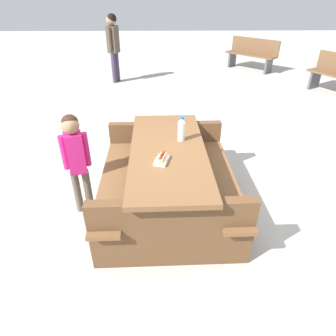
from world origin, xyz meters
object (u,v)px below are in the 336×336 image
hotdog_tray (162,159)px  bystander_adult (113,40)px  soda_bottle (181,129)px  picnic_table (168,174)px  child_in_coat (76,153)px  park_bench_mid (252,53)px

hotdog_tray → bystander_adult: size_ratio=0.13×
bystander_adult → soda_bottle: bearing=15.8°
picnic_table → soda_bottle: (-0.20, 0.14, 0.43)m
bystander_adult → child_in_coat: bearing=3.5°
picnic_table → hotdog_tray: bearing=-14.0°
soda_bottle → hotdog_tray: size_ratio=1.32×
soda_bottle → park_bench_mid: (-6.16, 2.42, -0.42)m
hotdog_tray → child_in_coat: (-0.24, -0.87, -0.06)m
hotdog_tray → child_in_coat: child_in_coat is taller
soda_bottle → park_bench_mid: 6.64m
hotdog_tray → park_bench_mid: size_ratio=0.15×
soda_bottle → park_bench_mid: size_ratio=0.20×
soda_bottle → park_bench_mid: soda_bottle is taller
hotdog_tray → child_in_coat: size_ratio=0.18×
picnic_table → hotdog_tray: 0.42m
picnic_table → bystander_adult: size_ratio=1.15×
hotdog_tray → bystander_adult: bearing=-167.6°
soda_bottle → park_bench_mid: bearing=158.6°
soda_bottle → child_in_coat: (0.21, -1.07, -0.16)m
bystander_adult → hotdog_tray: bearing=12.4°
picnic_table → child_in_coat: (0.01, -0.93, 0.27)m
picnic_table → soda_bottle: size_ratio=6.88×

